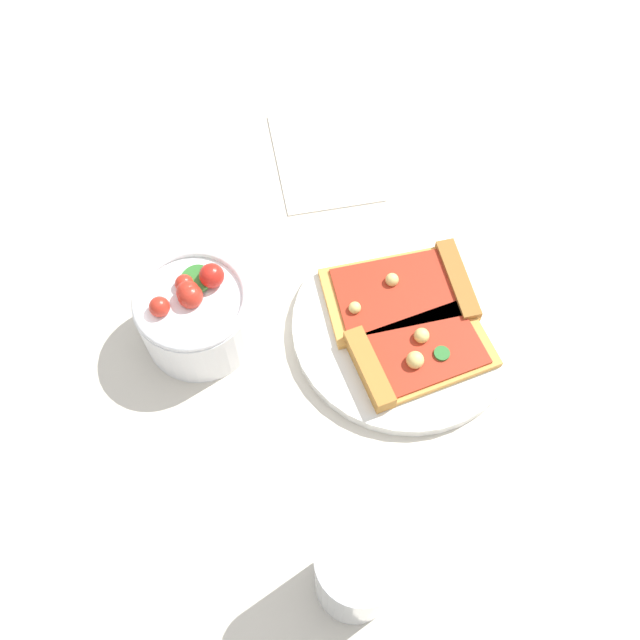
{
  "coord_description": "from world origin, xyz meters",
  "views": [
    {
      "loc": [
        -0.31,
        0.2,
        0.65
      ],
      "look_at": [
        0.0,
        0.06,
        0.03
      ],
      "focal_mm": 39.11,
      "sensor_mm": 36.0,
      "label": 1
    }
  ],
  "objects_px": {
    "soda_glass": "(357,572)",
    "paper_napkin": "(325,157)",
    "pizza_slice_near": "(407,291)",
    "plate": "(405,326)",
    "salad_bowl": "(196,314)",
    "pizza_slice_far": "(411,355)"
  },
  "relations": [
    {
      "from": "soda_glass",
      "to": "paper_napkin",
      "type": "height_order",
      "value": "soda_glass"
    },
    {
      "from": "pizza_slice_near",
      "to": "plate",
      "type": "bearing_deg",
      "value": 151.3
    },
    {
      "from": "salad_bowl",
      "to": "soda_glass",
      "type": "relative_size",
      "value": 0.95
    },
    {
      "from": "plate",
      "to": "pizza_slice_near",
      "type": "xyz_separation_m",
      "value": [
        0.03,
        -0.02,
        0.01
      ]
    },
    {
      "from": "salad_bowl",
      "to": "soda_glass",
      "type": "distance_m",
      "value": 0.29
    },
    {
      "from": "plate",
      "to": "pizza_slice_near",
      "type": "distance_m",
      "value": 0.04
    },
    {
      "from": "pizza_slice_near",
      "to": "pizza_slice_far",
      "type": "height_order",
      "value": "pizza_slice_far"
    },
    {
      "from": "pizza_slice_near",
      "to": "salad_bowl",
      "type": "distance_m",
      "value": 0.22
    },
    {
      "from": "paper_napkin",
      "to": "pizza_slice_near",
      "type": "bearing_deg",
      "value": 178.07
    },
    {
      "from": "soda_glass",
      "to": "paper_napkin",
      "type": "xyz_separation_m",
      "value": [
        0.45,
        -0.19,
        -0.06
      ]
    },
    {
      "from": "pizza_slice_near",
      "to": "soda_glass",
      "type": "distance_m",
      "value": 0.3
    },
    {
      "from": "pizza_slice_far",
      "to": "paper_napkin",
      "type": "xyz_separation_m",
      "value": [
        0.29,
        -0.04,
        -0.02
      ]
    },
    {
      "from": "pizza_slice_near",
      "to": "salad_bowl",
      "type": "relative_size",
      "value": 1.45
    },
    {
      "from": "plate",
      "to": "pizza_slice_far",
      "type": "xyz_separation_m",
      "value": [
        -0.04,
        0.01,
        0.01
      ]
    },
    {
      "from": "pizza_slice_near",
      "to": "paper_napkin",
      "type": "relative_size",
      "value": 1.07
    },
    {
      "from": "plate",
      "to": "paper_napkin",
      "type": "relative_size",
      "value": 1.5
    },
    {
      "from": "pizza_slice_far",
      "to": "salad_bowl",
      "type": "height_order",
      "value": "salad_bowl"
    },
    {
      "from": "plate",
      "to": "salad_bowl",
      "type": "relative_size",
      "value": 2.04
    },
    {
      "from": "pizza_slice_near",
      "to": "paper_napkin",
      "type": "xyz_separation_m",
      "value": [
        0.22,
        -0.01,
        -0.02
      ]
    },
    {
      "from": "pizza_slice_far",
      "to": "paper_napkin",
      "type": "relative_size",
      "value": 0.9
    },
    {
      "from": "pizza_slice_far",
      "to": "soda_glass",
      "type": "xyz_separation_m",
      "value": [
        -0.17,
        0.15,
        0.04
      ]
    },
    {
      "from": "soda_glass",
      "to": "plate",
      "type": "bearing_deg",
      "value": -38.28
    }
  ]
}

